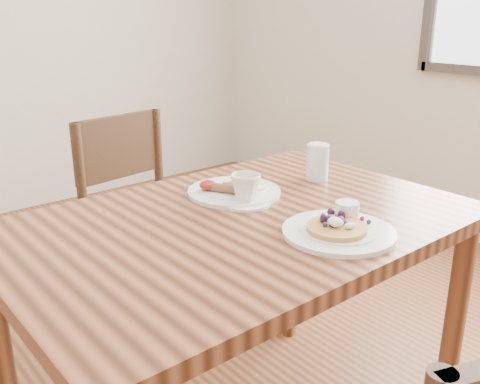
{
  "coord_description": "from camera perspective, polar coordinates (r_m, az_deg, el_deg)",
  "views": [
    {
      "loc": [
        -0.82,
        -0.98,
        1.26
      ],
      "look_at": [
        0.0,
        0.0,
        0.82
      ],
      "focal_mm": 40.0,
      "sensor_mm": 36.0,
      "label": 1
    }
  ],
  "objects": [
    {
      "name": "breakfast_plate",
      "position": [
        1.55,
        -0.72,
        0.17
      ],
      "size": [
        0.27,
        0.27,
        0.04
      ],
      "color": "white",
      "rests_on": "dining_table"
    },
    {
      "name": "water_glass",
      "position": [
        1.69,
        8.27,
        3.17
      ],
      "size": [
        0.07,
        0.07,
        0.11
      ],
      "primitive_type": "cylinder",
      "color": "silver",
      "rests_on": "dining_table"
    },
    {
      "name": "dining_table",
      "position": [
        1.42,
        0.0,
        -6.47
      ],
      "size": [
        1.2,
        0.8,
        0.75
      ],
      "color": "brown",
      "rests_on": "ground"
    },
    {
      "name": "chair_far",
      "position": [
        2.07,
        -10.13,
        -3.03
      ],
      "size": [
        0.47,
        0.47,
        0.88
      ],
      "rotation": [
        0.0,
        0.0,
        3.28
      ],
      "color": "#3F2B17",
      "rests_on": "ground"
    },
    {
      "name": "pancake_plate",
      "position": [
        1.3,
        10.55,
        -3.82
      ],
      "size": [
        0.27,
        0.27,
        0.06
      ],
      "color": "white",
      "rests_on": "dining_table"
    },
    {
      "name": "teacup_saucer",
      "position": [
        1.46,
        0.59,
        0.12
      ],
      "size": [
        0.14,
        0.14,
        0.08
      ],
      "color": "white",
      "rests_on": "dining_table"
    }
  ]
}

